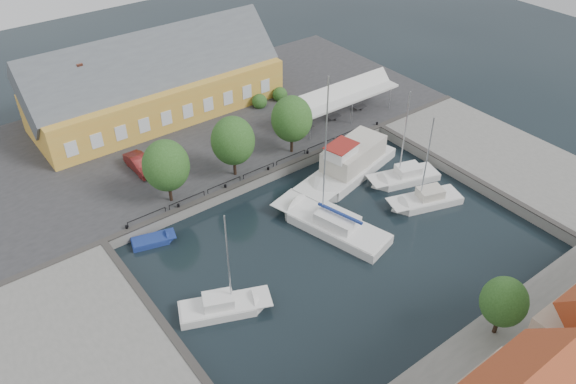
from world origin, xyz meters
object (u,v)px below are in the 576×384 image
(east_boat_a, at_px, (405,178))
(west_boat_c, at_px, (223,309))
(center_sailboat, at_px, (333,226))
(trawler, at_px, (349,165))
(launch_nw, at_px, (153,242))
(car_silver, at_px, (255,61))
(east_boat_b, at_px, (426,201))
(car_red, at_px, (140,164))
(warehouse, at_px, (151,86))
(tent_canopy, at_px, (342,96))

(east_boat_a, xyz_separation_m, west_boat_c, (-23.57, -3.69, -0.00))
(center_sailboat, height_order, trawler, center_sailboat)
(east_boat_a, relative_size, launch_nw, 2.61)
(center_sailboat, bearing_deg, west_boat_c, -170.03)
(car_silver, bearing_deg, west_boat_c, 166.68)
(east_boat_b, relative_size, west_boat_c, 1.03)
(center_sailboat, relative_size, east_boat_a, 1.43)
(trawler, height_order, launch_nw, trawler)
(car_red, bearing_deg, launch_nw, -111.62)
(warehouse, distance_m, launch_nw, 22.40)
(center_sailboat, bearing_deg, car_red, 119.92)
(car_red, xyz_separation_m, center_sailboat, (10.09, -17.54, -1.39))
(car_red, xyz_separation_m, east_boat_a, (20.83, -16.10, -1.49))
(car_silver, height_order, car_red, car_red)
(tent_canopy, height_order, car_silver, tent_canopy)
(warehouse, bearing_deg, center_sailboat, -82.57)
(tent_canopy, bearing_deg, east_boat_b, -102.06)
(tent_canopy, bearing_deg, trawler, -126.18)
(warehouse, xyz_separation_m, trawler, (10.68, -21.94, -3.41))
(center_sailboat, height_order, east_boat_a, center_sailboat)
(tent_canopy, xyz_separation_m, east_boat_a, (-2.26, -12.33, -3.42))
(warehouse, bearing_deg, tent_canopy, -39.86)
(center_sailboat, bearing_deg, east_boat_b, -14.49)
(center_sailboat, height_order, east_boat_b, center_sailboat)
(warehouse, relative_size, east_boat_a, 2.72)
(tent_canopy, xyz_separation_m, center_sailboat, (-13.00, -13.76, -3.32))
(car_silver, height_order, trawler, trawler)
(warehouse, distance_m, center_sailboat, 28.15)
(warehouse, xyz_separation_m, east_boat_b, (13.13, -30.08, -4.17))
(car_red, relative_size, trawler, 0.34)
(warehouse, relative_size, east_boat_b, 2.85)
(car_silver, bearing_deg, warehouse, 127.92)
(tent_canopy, xyz_separation_m, west_boat_c, (-25.83, -16.02, -3.42))
(car_red, relative_size, center_sailboat, 0.30)
(west_boat_c, bearing_deg, tent_canopy, 31.80)
(car_red, distance_m, trawler, 20.89)
(warehouse, distance_m, car_red, 12.29)
(tent_canopy, relative_size, launch_nw, 3.48)
(east_boat_a, bearing_deg, trawler, 130.73)
(car_silver, height_order, west_boat_c, west_boat_c)
(warehouse, bearing_deg, trawler, -64.04)
(east_boat_a, relative_size, west_boat_c, 1.08)
(trawler, xyz_separation_m, launch_nw, (-20.67, 2.37, -0.93))
(trawler, bearing_deg, tent_canopy, 53.82)
(warehouse, relative_size, trawler, 2.15)
(tent_canopy, distance_m, car_silver, 18.09)
(car_red, height_order, launch_nw, car_red)
(center_sailboat, relative_size, east_boat_b, 1.51)
(launch_nw, bearing_deg, car_silver, 41.36)
(east_boat_b, bearing_deg, warehouse, 113.58)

